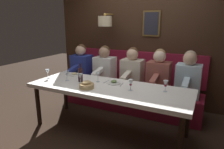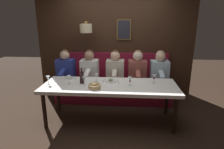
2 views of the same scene
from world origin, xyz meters
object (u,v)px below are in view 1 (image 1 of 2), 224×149
diner_nearest (188,76)px  wine_glass_2 (98,75)px  diner_far (105,67)px  wine_glass_1 (80,76)px  diner_near (159,73)px  wine_glass_5 (166,84)px  wine_glass_3 (48,72)px  wine_bottle (80,75)px  diner_middle (132,70)px  diner_farthest (81,64)px  wine_glass_4 (131,83)px  bread_bowl (87,85)px  dining_table (108,90)px  wine_glass_0 (67,74)px

diner_nearest → wine_glass_2: bearing=119.7°
diner_far → wine_glass_1: (-0.95, -0.08, 0.04)m
diner_near → wine_glass_5: diner_near is taller
wine_glass_3 → wine_bottle: (0.11, -0.61, -0.00)m
diner_middle → wine_glass_3: size_ratio=4.82×
diner_nearest → diner_farthest: size_ratio=1.00×
diner_farthest → wine_glass_1: 1.15m
diner_near → wine_glass_4: diner_near is taller
bread_bowl → dining_table: bearing=-48.4°
diner_nearest → wine_bottle: diner_nearest is taller
wine_glass_1 → bread_bowl: wine_glass_1 is taller
bread_bowl → diner_far: bearing=15.1°
wine_glass_1 → wine_bottle: 0.12m
diner_far → wine_glass_0: 0.94m
dining_table → wine_glass_2: size_ratio=15.13×
diner_far → wine_glass_1: diner_far is taller
bread_bowl → wine_glass_3: bearing=81.1°
wine_glass_1 → wine_glass_4: 0.83m
wine_bottle → wine_glass_4: bearing=-93.2°
bread_bowl → diner_nearest: bearing=-49.6°
wine_glass_0 → wine_bottle: bearing=-76.7°
wine_glass_1 → wine_bottle: bearing=34.7°
wine_glass_4 → diner_middle: bearing=19.6°
diner_middle → wine_glass_0: diner_middle is taller
diner_far → wine_bottle: diner_far is taller
wine_glass_1 → wine_bottle: wine_bottle is taller
wine_glass_3 → wine_glass_5: same height
wine_glass_1 → wine_glass_3: (-0.01, 0.67, 0.00)m
diner_near → wine_bottle: diner_near is taller
diner_near → wine_glass_1: size_ratio=4.82×
wine_glass_1 → diner_far: bearing=4.9°
wine_glass_4 → wine_glass_0: bearing=90.3°
diner_nearest → bread_bowl: (-1.10, 1.29, -0.03)m
wine_glass_5 → diner_nearest: bearing=-16.9°
wine_glass_1 → bread_bowl: size_ratio=0.75×
wine_glass_3 → wine_glass_4: 1.51m
diner_nearest → wine_bottle: 1.79m
dining_table → wine_glass_0: size_ratio=15.13×
wine_glass_2 → wine_glass_3: (-0.22, 0.87, 0.00)m
diner_middle → diner_far: size_ratio=1.00×
wine_glass_1 → wine_glass_0: bearing=82.1°
dining_table → wine_glass_2: bearing=62.3°
diner_farthest → diner_far: bearing=-90.0°
dining_table → diner_near: bearing=-32.0°
wine_glass_5 → bread_bowl: size_ratio=0.75×
wine_glass_1 → wine_bottle: (0.10, 0.07, -0.00)m
wine_glass_0 → wine_glass_3: 0.38m
diner_nearest → wine_glass_1: size_ratio=4.82×
dining_table → wine_bottle: (0.03, 0.53, 0.18)m
diner_farthest → wine_bottle: 1.03m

